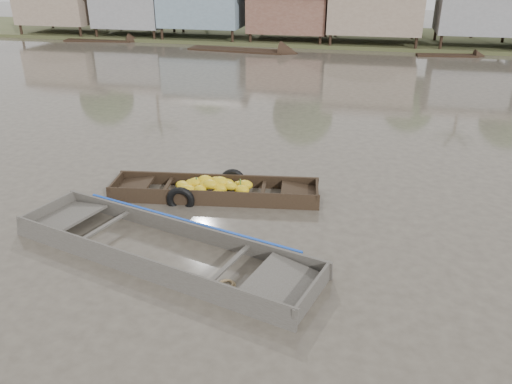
# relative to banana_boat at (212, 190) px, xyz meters

# --- Properties ---
(ground) EXTENTS (120.00, 120.00, 0.00)m
(ground) POSITION_rel_banana_boat_xyz_m (1.29, -1.86, -0.16)
(ground) COLOR #473F36
(ground) RESTS_ON ground
(riverbank) EXTENTS (120.00, 12.47, 10.22)m
(riverbank) POSITION_rel_banana_boat_xyz_m (4.32, 30.00, 2.91)
(riverbank) COLOR #384723
(riverbank) RESTS_ON ground
(banana_boat) EXTENTS (5.78, 2.12, 0.79)m
(banana_boat) POSITION_rel_banana_boat_xyz_m (0.00, 0.00, 0.00)
(banana_boat) COLOR black
(banana_boat) RESTS_ON ground
(viewer_boat) EXTENTS (7.42, 3.71, 0.58)m
(viewer_boat) POSITION_rel_banana_boat_xyz_m (-0.11, -3.13, -0.11)
(viewer_boat) COLOR #3E3A35
(viewer_boat) RESTS_ON ground
(distant_boats) EXTENTS (46.31, 15.16, 1.38)m
(distant_boats) POSITION_rel_banana_boat_xyz_m (11.48, 22.47, 0.13)
(distant_boats) COLOR black
(distant_boats) RESTS_ON ground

